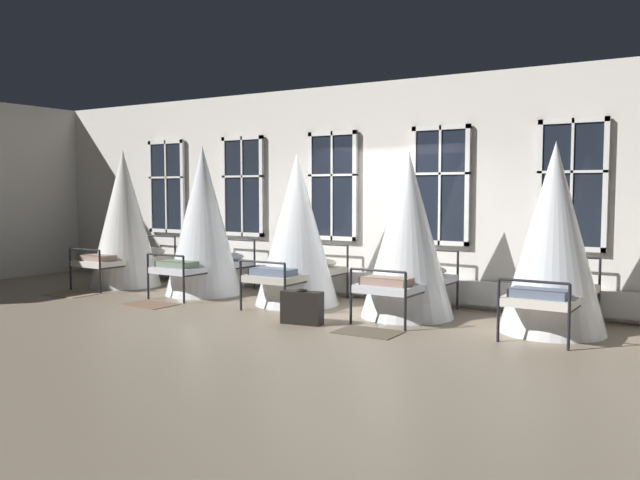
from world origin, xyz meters
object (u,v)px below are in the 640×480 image
cot_second (203,222)px  suitcase_dark (302,307)px  cot_third (297,232)px  cot_fourth (408,236)px  cot_first (124,220)px  cot_fifth (554,240)px

cot_second → suitcase_dark: cot_second is taller
cot_third → cot_fourth: bearing=-91.1°
cot_first → cot_fifth: cot_first is taller
cot_fourth → cot_fifth: (1.98, 0.01, 0.02)m
cot_third → suitcase_dark: (0.94, -1.27, -0.92)m
cot_fourth → suitcase_dark: (-0.97, -1.24, -0.92)m
cot_second → cot_fourth: cot_second is taller
cot_first → cot_fourth: (5.79, -0.02, -0.09)m
cot_third → cot_fourth: (1.90, -0.03, 0.00)m
cot_first → cot_fourth: 5.79m
cot_second → cot_fifth: (5.83, -0.03, -0.07)m
cot_second → cot_fourth: bearing=-90.2°
cot_fifth → cot_first: bearing=90.4°
suitcase_dark → cot_first: bearing=156.9°
cot_second → cot_third: bearing=-89.9°
cot_second → cot_fourth: 3.85m
cot_second → cot_third: (1.95, -0.01, -0.09)m
cot_second → cot_fifth: 5.83m
cot_fifth → suitcase_dark: (-2.95, -1.25, -0.94)m
cot_first → suitcase_dark: (4.82, -1.26, -1.01)m
cot_first → cot_fourth: bearing=-89.7°
cot_first → cot_third: bearing=-89.4°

